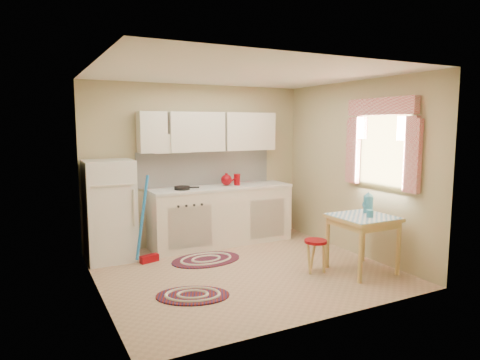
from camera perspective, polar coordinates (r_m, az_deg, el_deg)
name	(u,v)px	position (r m, az deg, el deg)	size (l,w,h in m)	color
room_shell	(247,146)	(5.64, 0.91, 4.51)	(3.64, 3.60, 2.52)	tan
fridge	(110,211)	(6.19, -16.99, -3.92)	(0.65, 0.60, 1.40)	white
broom	(148,219)	(5.96, -12.13, -5.16)	(0.28, 0.12, 1.20)	blue
base_cabinets	(221,216)	(6.79, -2.52, -4.86)	(2.25, 0.60, 0.88)	beige
countertop	(221,188)	(6.70, -2.54, -1.02)	(2.27, 0.62, 0.04)	silver
frying_pan	(182,188)	(6.41, -7.73, -1.06)	(0.23, 0.23, 0.05)	black
red_kettle	(226,180)	(6.73, -1.82, 0.01)	(0.19, 0.17, 0.19)	maroon
red_canister	(237,180)	(6.81, -0.40, -0.03)	(0.10, 0.10, 0.16)	maroon
table	(362,244)	(5.76, 15.96, -8.19)	(0.72, 0.72, 0.72)	tan
stool	(315,256)	(5.64, 10.01, -9.95)	(0.29, 0.29, 0.42)	maroon
coffee_pot	(368,202)	(5.86, 16.73, -2.81)	(0.15, 0.13, 0.31)	teal
mug	(370,214)	(5.61, 16.93, -4.34)	(0.08, 0.08, 0.10)	teal
rug_center	(206,260)	(6.08, -4.53, -10.55)	(0.99, 0.66, 0.02)	maroon
rug_left	(193,296)	(4.91, -6.32, -15.06)	(0.81, 0.54, 0.02)	maroon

